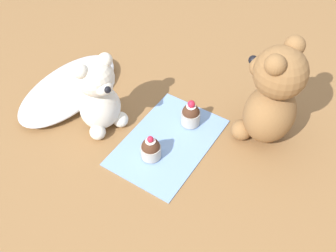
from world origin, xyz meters
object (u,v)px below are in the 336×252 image
teddy_bear_cream (99,97)px  teddy_bear_tan (272,97)px  cupcake_near_tan_bear (191,114)px  cupcake_near_cream_bear (151,149)px

teddy_bear_cream → teddy_bear_tan: bearing=-43.5°
cupcake_near_tan_bear → teddy_bear_tan: bearing=-67.6°
cupcake_near_cream_bear → cupcake_near_tan_bear: bearing=-9.1°
teddy_bear_tan → teddy_bear_cream: bearing=-55.0°
teddy_bear_cream → cupcake_near_tan_bear: teddy_bear_cream is taller
teddy_bear_tan → cupcake_near_tan_bear: teddy_bear_tan is taller
teddy_bear_cream → cupcake_near_cream_bear: teddy_bear_cream is taller
teddy_bear_cream → cupcake_near_cream_bear: bearing=-79.5°
teddy_bear_tan → cupcake_near_tan_bear: 0.19m
cupcake_near_cream_bear → cupcake_near_tan_bear: size_ratio=0.89×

